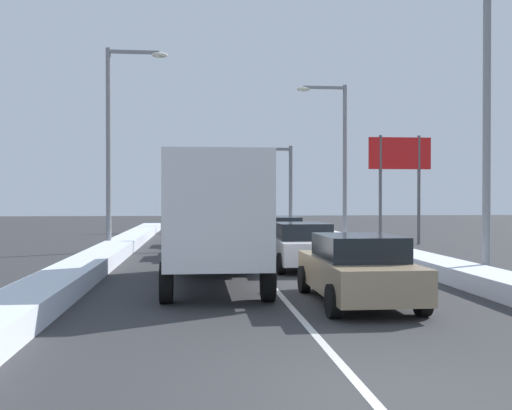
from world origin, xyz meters
TOP-DOWN VIEW (x-y plane):
  - ground_plane at (0.00, 14.47)m, footprint 120.00×120.00m
  - lane_stripe_between_right_lane_and_center_lane at (-0.00, 18.09)m, footprint 0.14×39.79m
  - snow_bank_right_shoulder at (5.30, 18.09)m, footprint 1.31×39.79m
  - snow_bank_left_shoulder at (-5.30, 18.09)m, footprint 1.26×39.79m
  - sedan_tan_right_lane_nearest at (1.52, 5.96)m, footprint 2.00×4.50m
  - sedan_white_right_lane_second at (1.46, 12.58)m, footprint 2.00×4.50m
  - sedan_silver_right_lane_third at (1.66, 19.15)m, footprint 2.00×4.50m
  - box_truck_center_lane_nearest at (-1.53, 8.83)m, footprint 2.53×7.20m
  - sedan_gray_center_lane_second at (-1.58, 17.15)m, footprint 2.00×4.50m
  - sedan_black_center_lane_third at (-1.70, 22.97)m, footprint 2.00×4.50m
  - traffic_light_gantry at (2.57, 36.17)m, footprint 7.54×0.47m
  - street_lamp_right_near at (5.73, 9.04)m, footprint 2.66×0.36m
  - street_lamp_right_mid at (5.37, 23.52)m, footprint 2.66×0.36m
  - street_lamp_left_mid at (-5.45, 19.41)m, footprint 2.66×0.36m
  - roadside_sign_right at (8.19, 22.14)m, footprint 3.20×0.16m

SIDE VIEW (x-z plane):
  - ground_plane at x=0.00m, z-range 0.00..0.00m
  - lane_stripe_between_right_lane_and_center_lane at x=0.00m, z-range 0.00..0.01m
  - snow_bank_right_shoulder at x=5.30m, z-range 0.00..0.47m
  - snow_bank_left_shoulder at x=-5.30m, z-range 0.00..0.50m
  - sedan_tan_right_lane_nearest at x=1.52m, z-range 0.01..1.52m
  - sedan_white_right_lane_second at x=1.46m, z-range 0.01..1.52m
  - sedan_silver_right_lane_third at x=1.66m, z-range 0.01..1.52m
  - sedan_gray_center_lane_second at x=-1.58m, z-range 0.01..1.52m
  - sedan_black_center_lane_third at x=-1.70m, z-range 0.01..1.52m
  - box_truck_center_lane_nearest at x=-1.53m, z-range 0.22..3.58m
  - roadside_sign_right at x=8.19m, z-range 1.27..6.77m
  - traffic_light_gantry at x=2.57m, z-range 1.40..7.60m
  - street_lamp_right_mid at x=5.37m, z-range 0.81..9.05m
  - street_lamp_left_mid at x=-5.45m, z-range 0.82..9.66m
  - street_lamp_right_near at x=5.73m, z-range 0.82..9.69m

